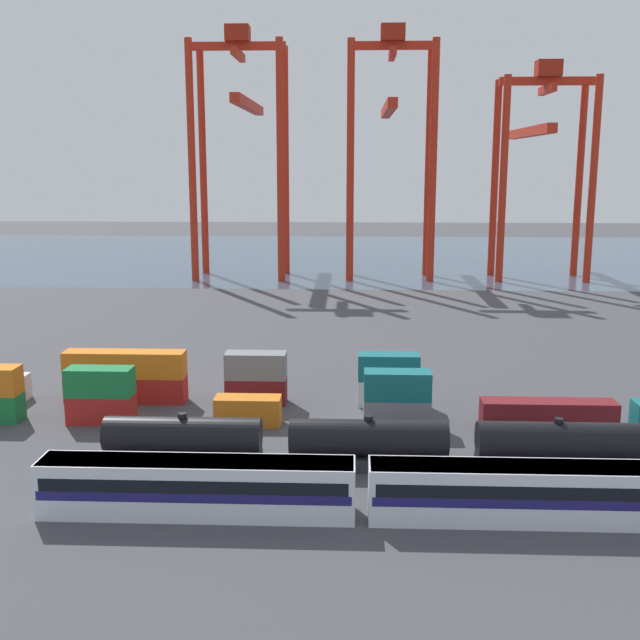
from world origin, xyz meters
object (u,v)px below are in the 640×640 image
at_px(shipping_container_12, 126,389).
at_px(shipping_container_16, 388,392).
at_px(shipping_container_5, 397,413).
at_px(gantry_crane_central, 390,131).
at_px(shipping_container_14, 256,390).
at_px(shipping_container_7, 548,415).
at_px(passenger_train, 362,488).
at_px(gantry_crane_west, 242,129).
at_px(gantry_crane_east, 540,149).
at_px(freight_tank_row, 368,444).

relative_size(shipping_container_12, shipping_container_16, 2.00).
xyz_separation_m(shipping_container_5, gantry_crane_central, (3.48, 97.11, 28.98)).
bearing_deg(shipping_container_14, shipping_container_16, 0.00).
bearing_deg(shipping_container_12, shipping_container_14, 0.00).
bearing_deg(shipping_container_7, gantry_crane_central, 95.99).
height_order(shipping_container_7, shipping_container_14, same).
height_order(passenger_train, shipping_container_12, passenger_train).
xyz_separation_m(shipping_container_5, shipping_container_7, (13.66, 0.00, 0.00)).
bearing_deg(passenger_train, gantry_crane_west, 101.70).
bearing_deg(shipping_container_5, shipping_container_12, 166.56).
bearing_deg(gantry_crane_west, shipping_container_16, -73.50).
bearing_deg(gantry_crane_central, shipping_container_14, -100.72).
distance_m(shipping_container_12, gantry_crane_west, 95.81).
bearing_deg(passenger_train, shipping_container_14, 112.19).
bearing_deg(gantry_crane_west, passenger_train, -78.30).
relative_size(passenger_train, shipping_container_12, 3.63).
xyz_separation_m(gantry_crane_west, gantry_crane_east, (61.97, 0.11, -4.21)).
xyz_separation_m(freight_tank_row, gantry_crane_east, (37.27, 107.72, 24.55)).
distance_m(shipping_container_7, shipping_container_16, 15.55).
distance_m(shipping_container_7, gantry_crane_west, 109.94).
xyz_separation_m(freight_tank_row, shipping_container_14, (-10.88, 16.45, -0.73)).
bearing_deg(shipping_container_14, gantry_crane_central, 79.28).
height_order(passenger_train, gantry_crane_west, gantry_crane_west).
bearing_deg(shipping_container_7, shipping_container_5, 180.00).
height_order(shipping_container_5, shipping_container_7, same).
relative_size(shipping_container_7, shipping_container_12, 1.00).
xyz_separation_m(passenger_train, shipping_container_16, (2.92, 25.18, -0.84)).
relative_size(shipping_container_5, shipping_container_12, 0.50).
height_order(freight_tank_row, shipping_container_5, freight_tank_row).
bearing_deg(passenger_train, freight_tank_row, 86.01).
bearing_deg(freight_tank_row, shipping_container_5, 74.35).
relative_size(gantry_crane_central, gantry_crane_east, 1.16).
height_order(shipping_container_14, gantry_crane_east, gantry_crane_east).
height_order(gantry_crane_central, gantry_crane_east, gantry_crane_central).
bearing_deg(gantry_crane_west, gantry_crane_east, 0.11).
bearing_deg(shipping_container_16, passenger_train, -96.60).
bearing_deg(gantry_crane_central, freight_tank_row, -93.36).
height_order(freight_tank_row, gantry_crane_east, gantry_crane_east).
bearing_deg(shipping_container_12, gantry_crane_west, 90.40).
bearing_deg(freight_tank_row, shipping_container_7, 31.33).
bearing_deg(gantry_crane_west, shipping_container_14, -81.38).
distance_m(passenger_train, shipping_container_5, 19.08).
bearing_deg(shipping_container_7, shipping_container_16, 155.60).
height_order(shipping_container_14, shipping_container_16, same).
xyz_separation_m(passenger_train, shipping_container_7, (17.08, 18.75, -0.84)).
relative_size(shipping_container_12, gantry_crane_east, 0.28).
bearing_deg(shipping_container_16, gantry_crane_west, 106.50).
bearing_deg(shipping_container_12, shipping_container_16, 0.00).
bearing_deg(shipping_container_14, shipping_container_12, 180.00).
relative_size(shipping_container_16, gantry_crane_west, 0.12).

